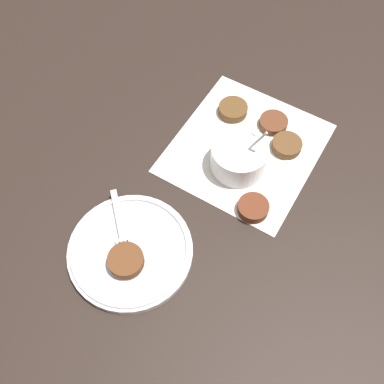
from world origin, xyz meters
TOP-DOWN VIEW (x-y plane):
  - ground_plane at (0.00, 0.00)m, footprint 4.00×4.00m
  - napkin at (-0.01, 0.01)m, footprint 0.34×0.32m
  - sauce_bowl at (-0.05, 0.00)m, footprint 0.12×0.11m
  - fritter_0 at (0.05, 0.09)m, footprint 0.06×0.06m
  - fritter_1 at (-0.12, -0.08)m, footprint 0.06×0.06m
  - fritter_2 at (0.08, 0.00)m, footprint 0.06×0.06m
  - fritter_3 at (0.04, -0.05)m, footprint 0.06×0.06m
  - serving_plate at (-0.33, 0.04)m, footprint 0.23×0.23m
  - fritter_on_plate at (-0.36, 0.03)m, footprint 0.06×0.06m
  - fork at (-0.33, 0.07)m, footprint 0.12×0.15m

SIDE VIEW (x-z plane):
  - ground_plane at x=0.00m, z-range 0.00..0.00m
  - napkin at x=-0.01m, z-range 0.00..0.00m
  - serving_plate at x=-0.33m, z-range 0.00..0.02m
  - fritter_2 at x=0.08m, z-range 0.00..0.02m
  - fritter_3 at x=0.04m, z-range 0.00..0.02m
  - fritter_0 at x=0.05m, z-range 0.00..0.02m
  - fritter_1 at x=-0.12m, z-range 0.00..0.02m
  - fork at x=-0.33m, z-range 0.02..0.03m
  - fritter_on_plate at x=-0.36m, z-range 0.02..0.04m
  - sauce_bowl at x=-0.05m, z-range -0.03..0.09m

